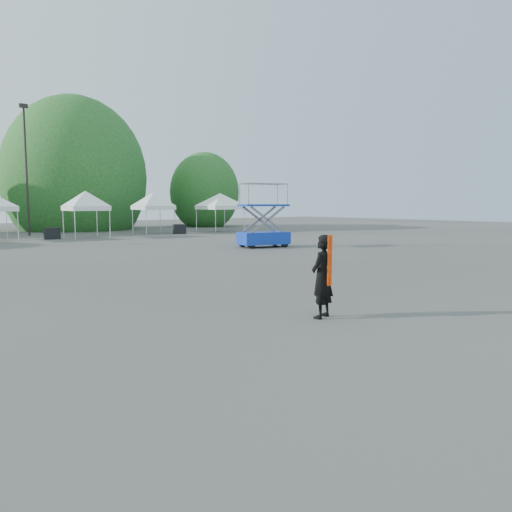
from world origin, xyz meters
TOP-DOWN VIEW (x-y plane):
  - ground at (0.00, 0.00)m, footprint 120.00×120.00m
  - light_pole_east at (3.00, 32.00)m, footprint 0.60×0.25m
  - tree_mid_e at (9.00, 39.00)m, footprint 5.12×5.12m
  - tree_far_e at (22.00, 37.00)m, footprint 3.84×3.84m
  - tent_f at (5.62, 27.03)m, footprint 3.77×3.77m
  - tent_g at (11.86, 28.94)m, footprint 3.86×3.86m
  - tent_h at (17.69, 27.77)m, footprint 4.55×4.55m
  - man at (0.55, -1.12)m, footprint 0.75×0.62m
  - scissor_lift at (10.56, 13.07)m, footprint 2.96×1.90m
  - crate_mid at (3.23, 27.07)m, footprint 1.10×0.90m
  - crate_east at (13.15, 26.99)m, footprint 1.20×1.07m

SIDE VIEW (x-z plane):
  - ground at x=0.00m, z-range 0.00..0.00m
  - crate_east at x=13.15m, z-range 0.00..0.77m
  - crate_mid at x=3.23m, z-range 0.00..0.78m
  - man at x=0.55m, z-range 0.00..1.78m
  - scissor_lift at x=10.56m, z-range 0.01..3.54m
  - tent_f at x=5.62m, z-range 1.12..5.00m
  - tent_g at x=11.86m, z-range 1.12..5.00m
  - tent_h at x=17.69m, z-range 1.12..5.00m
  - tree_far_e at x=22.00m, z-range 0.70..6.55m
  - tree_mid_e at x=9.00m, z-range 0.94..8.74m
  - light_pole_east at x=3.00m, z-range 0.62..10.42m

